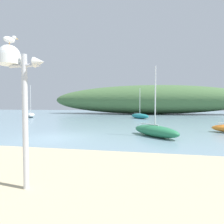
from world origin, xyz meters
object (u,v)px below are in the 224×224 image
at_px(seagull_on_radar, 10,39).
at_px(sailboat_outer_mooring, 31,115).
at_px(sailboat_mid_channel, 155,131).
at_px(mast_structure, 15,71).
at_px(sailboat_centre_water, 140,116).

relative_size(seagull_on_radar, sailboat_outer_mooring, 0.06).
bearing_deg(sailboat_mid_channel, sailboat_outer_mooring, 142.00).
bearing_deg(sailboat_mid_channel, seagull_on_radar, -111.75).
xyz_separation_m(mast_structure, sailboat_outer_mooring, (-16.27, 23.94, -2.38)).
bearing_deg(mast_structure, seagull_on_radar, 173.15).
bearing_deg(sailboat_outer_mooring, sailboat_mid_channel, -38.00).
xyz_separation_m(seagull_on_radar, sailboat_mid_channel, (3.44, 8.62, -3.11)).
height_order(mast_structure, sailboat_mid_channel, sailboat_mid_channel).
bearing_deg(sailboat_centre_water, mast_structure, -93.87).
xyz_separation_m(seagull_on_radar, sailboat_centre_water, (1.78, 24.57, -3.09)).
height_order(seagull_on_radar, sailboat_mid_channel, sailboat_mid_channel).
bearing_deg(sailboat_centre_water, sailboat_mid_channel, -84.06).
height_order(mast_structure, sailboat_centre_water, sailboat_centre_water).
bearing_deg(sailboat_centre_water, sailboat_outer_mooring, -177.97).
relative_size(mast_structure, seagull_on_radar, 10.33).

